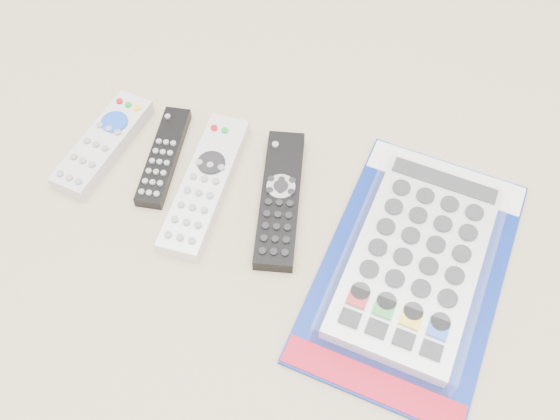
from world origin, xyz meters
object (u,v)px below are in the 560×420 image
(remote_silver_dvd, at_px, (205,184))
(remote_large_black, at_px, (280,199))
(remote_small_grey, at_px, (103,144))
(remote_slim_black, at_px, (164,157))
(jumbo_remote_packaged, at_px, (416,259))

(remote_silver_dvd, relative_size, remote_large_black, 1.04)
(remote_small_grey, bearing_deg, remote_slim_black, 12.81)
(remote_small_grey, distance_m, remote_silver_dvd, 0.15)
(remote_large_black, bearing_deg, remote_silver_dvd, 172.78)
(remote_silver_dvd, height_order, remote_large_black, remote_silver_dvd)
(remote_small_grey, height_order, remote_silver_dvd, remote_small_grey)
(remote_small_grey, height_order, jumbo_remote_packaged, jumbo_remote_packaged)
(remote_small_grey, distance_m, remote_large_black, 0.25)
(remote_small_grey, bearing_deg, remote_silver_dvd, 0.76)
(remote_slim_black, bearing_deg, remote_large_black, -14.15)
(remote_silver_dvd, bearing_deg, remote_large_black, 2.96)
(remote_slim_black, distance_m, jumbo_remote_packaged, 0.35)
(remote_silver_dvd, bearing_deg, remote_small_grey, 170.53)
(remote_slim_black, bearing_deg, jumbo_remote_packaged, -17.26)
(remote_small_grey, distance_m, jumbo_remote_packaged, 0.43)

